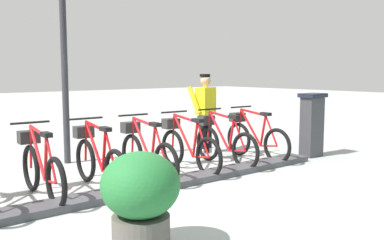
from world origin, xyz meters
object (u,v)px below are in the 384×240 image
at_px(bike_docked_3, 146,152).
at_px(bike_docked_4, 98,159).
at_px(bike_docked_2, 187,147).
at_px(planter_bush, 141,196).
at_px(bike_docked_5, 41,167).
at_px(lamp_post, 63,25).
at_px(bike_docked_1, 223,142).
at_px(payment_kiosk, 312,124).
at_px(worker_near_rack, 205,110).
at_px(bike_docked_0, 254,137).

bearing_deg(bike_docked_3, bike_docked_4, 90.00).
distance_m(bike_docked_2, planter_bush, 3.38).
bearing_deg(bike_docked_5, lamp_post, -31.85).
bearing_deg(bike_docked_4, lamp_post, -10.44).
relative_size(bike_docked_2, bike_docked_3, 1.00).
height_order(bike_docked_1, bike_docked_4, same).
height_order(payment_kiosk, worker_near_rack, worker_near_rack).
bearing_deg(planter_bush, payment_kiosk, -71.17).
distance_m(payment_kiosk, planter_bush, 5.49).
bearing_deg(bike_docked_1, planter_bush, 125.54).
bearing_deg(bike_docked_0, bike_docked_5, 90.00).
bearing_deg(planter_bush, lamp_post, -14.36).
height_order(payment_kiosk, bike_docked_0, payment_kiosk).
bearing_deg(lamp_post, payment_kiosk, -121.49).
xyz_separation_m(bike_docked_3, planter_bush, (-2.34, 1.59, 0.11)).
height_order(bike_docked_2, worker_near_rack, worker_near_rack).
xyz_separation_m(payment_kiosk, bike_docked_2, (0.57, 2.76, -0.24)).
bearing_deg(bike_docked_1, lamp_post, 48.41).
bearing_deg(bike_docked_1, bike_docked_0, -90.00).
bearing_deg(payment_kiosk, bike_docked_3, 80.99).
height_order(payment_kiosk, bike_docked_2, payment_kiosk).
distance_m(bike_docked_0, bike_docked_2, 1.69).
relative_size(bike_docked_2, planter_bush, 1.77).
height_order(payment_kiosk, bike_docked_3, payment_kiosk).
bearing_deg(bike_docked_4, bike_docked_5, 90.00).
xyz_separation_m(bike_docked_2, worker_near_rack, (1.09, -1.35, 0.48)).
bearing_deg(bike_docked_3, worker_near_rack, -63.69).
height_order(bike_docked_0, bike_docked_4, same).
xyz_separation_m(payment_kiosk, worker_near_rack, (1.66, 1.41, 0.24)).
xyz_separation_m(worker_near_rack, lamp_post, (0.85, 2.69, 1.65)).
bearing_deg(lamp_post, bike_docked_0, -122.60).
relative_size(bike_docked_0, bike_docked_1, 1.00).
height_order(bike_docked_3, bike_docked_5, same).
relative_size(worker_near_rack, planter_bush, 1.71).
distance_m(payment_kiosk, lamp_post, 5.16).
xyz_separation_m(bike_docked_1, bike_docked_5, (0.00, 3.39, 0.00)).
bearing_deg(bike_docked_2, planter_bush, 133.92).
relative_size(bike_docked_4, planter_bush, 1.77).
bearing_deg(payment_kiosk, bike_docked_1, 73.37).
distance_m(payment_kiosk, bike_docked_5, 5.34).
relative_size(bike_docked_2, worker_near_rack, 1.04).
bearing_deg(lamp_post, bike_docked_3, -165.81).
bearing_deg(planter_bush, bike_docked_4, -17.51).
xyz_separation_m(bike_docked_0, bike_docked_4, (0.00, 3.39, 0.00)).
height_order(bike_docked_0, bike_docked_2, same).
bearing_deg(worker_near_rack, payment_kiosk, -139.75).
xyz_separation_m(payment_kiosk, planter_bush, (-1.77, 5.19, -0.12)).
xyz_separation_m(lamp_post, planter_bush, (-4.28, 1.10, -2.01)).
height_order(payment_kiosk, lamp_post, lamp_post).
distance_m(bike_docked_0, bike_docked_1, 0.85).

